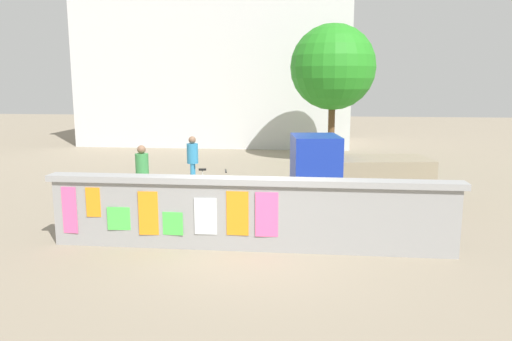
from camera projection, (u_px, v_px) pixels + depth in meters
name	position (u px, v px, depth m)	size (l,w,h in m)	color
ground	(277.00, 174.00, 17.60)	(60.00, 60.00, 0.00)	gray
poster_wall	(249.00, 213.00, 9.64)	(8.05, 0.42, 1.43)	gray
auto_rickshaw_truck	(352.00, 171.00, 13.22)	(3.77, 1.98, 1.85)	black
motorcycle	(217.00, 205.00, 11.40)	(1.89, 0.61, 0.87)	black
bicycle_near	(208.00, 190.00, 13.38)	(1.68, 0.50, 0.95)	black
bicycle_far	(126.00, 205.00, 11.74)	(1.70, 0.44, 0.95)	black
person_walking	(142.00, 169.00, 12.96)	(0.42, 0.42, 1.62)	#338CBF
person_bystander	(193.00, 157.00, 15.04)	(0.35, 0.35, 1.62)	#338CBF
tree_roadside	(333.00, 67.00, 19.62)	(3.38, 3.38, 5.49)	brown
building_background	(218.00, 64.00, 26.25)	(13.86, 5.88, 8.30)	silver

